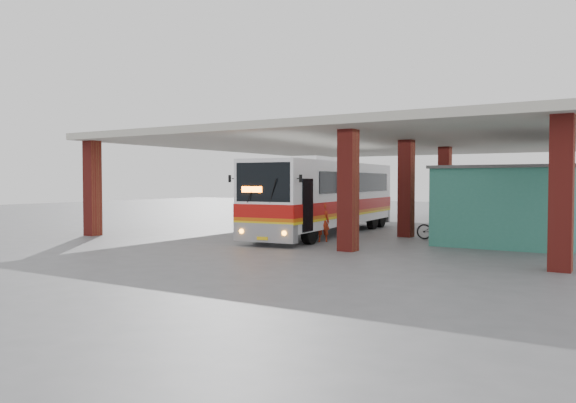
% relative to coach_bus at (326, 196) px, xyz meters
% --- Properties ---
extents(ground, '(90.00, 90.00, 0.00)m').
position_rel_coach_bus_xyz_m(ground, '(0.67, -2.25, -1.79)').
color(ground, '#515154').
rests_on(ground, ground).
extents(brick_columns, '(20.10, 21.60, 4.35)m').
position_rel_coach_bus_xyz_m(brick_columns, '(2.09, 2.75, 0.39)').
color(brick_columns, maroon).
rests_on(brick_columns, ground).
extents(canopy_roof, '(21.00, 23.00, 0.30)m').
position_rel_coach_bus_xyz_m(canopy_roof, '(1.17, 4.25, 2.71)').
color(canopy_roof, '#BCB9AA').
rests_on(canopy_roof, brick_columns).
extents(shop_building, '(5.20, 8.20, 3.11)m').
position_rel_coach_bus_xyz_m(shop_building, '(8.16, 1.75, -0.23)').
color(shop_building, '#307865').
rests_on(shop_building, ground).
extents(coach_bus, '(3.64, 12.53, 3.60)m').
position_rel_coach_bus_xyz_m(coach_bus, '(0.00, 0.00, 0.00)').
color(coach_bus, white).
rests_on(coach_bus, ground).
extents(motorcycle, '(2.01, 0.88, 1.03)m').
position_rel_coach_bus_xyz_m(motorcycle, '(5.37, 0.19, -1.28)').
color(motorcycle, black).
rests_on(motorcycle, ground).
extents(pedestrian, '(0.71, 0.66, 1.62)m').
position_rel_coach_bus_xyz_m(pedestrian, '(1.45, -3.05, -0.98)').
color(pedestrian, '#B32F16').
rests_on(pedestrian, ground).
extents(red_chair, '(0.53, 0.53, 0.85)m').
position_rel_coach_bus_xyz_m(red_chair, '(4.97, 3.23, -1.40)').
color(red_chair, red).
rests_on(red_chair, ground).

